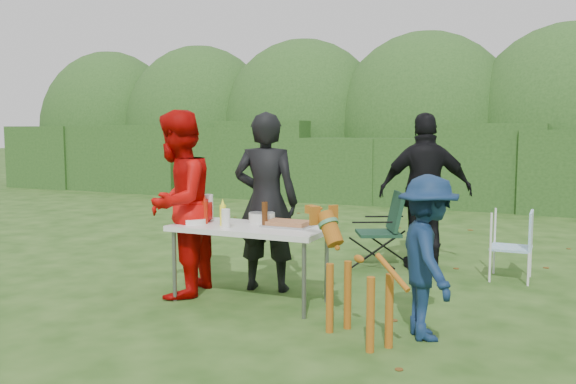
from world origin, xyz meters
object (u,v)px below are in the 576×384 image
at_px(folding_table, 250,231).
at_px(person_black_puffy, 426,192).
at_px(person_cook, 266,202).
at_px(camping_chair, 378,229).
at_px(ketchup_bottle, 205,212).
at_px(person_red_jacket, 178,204).
at_px(lawn_chair, 511,245).
at_px(paper_towel_roll, 207,207).
at_px(beer_bottle, 265,214).
at_px(child, 428,257).
at_px(mustard_bottle, 223,215).
at_px(dog, 359,278).

xyz_separation_m(folding_table, person_black_puffy, (1.25, 2.07, 0.24)).
height_order(person_cook, person_black_puffy, person_black_puffy).
height_order(person_cook, camping_chair, person_cook).
height_order(camping_chair, ketchup_bottle, ketchup_bottle).
xyz_separation_m(person_red_jacket, camping_chair, (1.46, 2.09, -0.47)).
bearing_deg(lawn_chair, paper_towel_roll, 32.63).
height_order(person_cook, beer_bottle, person_cook).
bearing_deg(paper_towel_roll, folding_table, -15.62).
bearing_deg(camping_chair, person_cook, 37.68).
bearing_deg(beer_bottle, ketchup_bottle, -174.13).
height_order(folding_table, beer_bottle, beer_bottle).
distance_m(person_black_puffy, beer_bottle, 2.34).
distance_m(folding_table, person_red_jacket, 0.80).
distance_m(person_cook, child, 1.99).
distance_m(child, beer_bottle, 1.65).
relative_size(lawn_chair, ketchup_bottle, 3.55).
bearing_deg(person_cook, paper_towel_roll, 17.92).
relative_size(folding_table, person_red_jacket, 0.81).
bearing_deg(person_black_puffy, lawn_chair, 151.01).
height_order(folding_table, mustard_bottle, mustard_bottle).
distance_m(person_black_puffy, dog, 2.70).
bearing_deg(person_black_puffy, mustard_bottle, 33.50).
distance_m(dog, paper_towel_roll, 2.04).
distance_m(child, mustard_bottle, 2.03).
distance_m(person_red_jacket, lawn_chair, 3.65).
distance_m(person_red_jacket, dog, 2.15).
xyz_separation_m(person_cook, mustard_bottle, (-0.20, -0.54, -0.08)).
bearing_deg(lawn_chair, ketchup_bottle, 36.82).
xyz_separation_m(person_cook, person_black_puffy, (1.30, 1.61, 0.01)).
height_order(person_black_puffy, mustard_bottle, person_black_puffy).
relative_size(person_cook, paper_towel_roll, 7.06).
bearing_deg(child, person_black_puffy, -15.62).
distance_m(person_black_puffy, mustard_bottle, 2.62).
height_order(child, ketchup_bottle, child).
distance_m(child, lawn_chair, 2.33).
bearing_deg(person_red_jacket, person_black_puffy, 126.86).
xyz_separation_m(person_black_puffy, ketchup_bottle, (-1.71, -2.13, -0.08)).
relative_size(person_cook, person_red_jacket, 0.99).
relative_size(ketchup_bottle, beer_bottle, 0.92).
bearing_deg(paper_towel_roll, mustard_bottle, -36.68).
xyz_separation_m(child, paper_towel_roll, (-2.33, 0.48, 0.22)).
relative_size(person_black_puffy, paper_towel_roll, 7.13).
relative_size(camping_chair, ketchup_bottle, 4.16).
distance_m(lawn_chair, beer_bottle, 2.87).
xyz_separation_m(folding_table, ketchup_bottle, (-0.47, -0.06, 0.16)).
bearing_deg(lawn_chair, camping_chair, -2.07).
distance_m(ketchup_bottle, beer_bottle, 0.63).
height_order(person_black_puffy, child, person_black_puffy).
relative_size(child, beer_bottle, 5.45).
bearing_deg(mustard_bottle, lawn_chair, 39.30).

